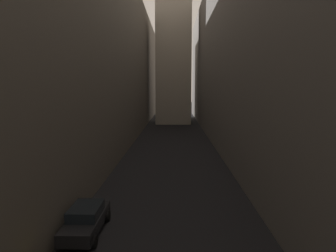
{
  "coord_description": "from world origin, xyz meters",
  "views": [
    {
      "loc": [
        0.31,
        8.98,
        7.72
      ],
      "look_at": [
        0.0,
        23.28,
        5.97
      ],
      "focal_mm": 33.61,
      "sensor_mm": 36.0,
      "label": 1
    }
  ],
  "objects": [
    {
      "name": "ground_plane",
      "position": [
        0.0,
        48.0,
        0.0
      ],
      "size": [
        264.0,
        264.0,
        0.0
      ],
      "primitive_type": "plane",
      "color": "black"
    },
    {
      "name": "parked_car_left_far",
      "position": [
        -4.4,
        24.85,
        0.78
      ],
      "size": [
        1.87,
        4.58,
        1.5
      ],
      "rotation": [
        0.0,
        0.0,
        1.57
      ],
      "color": "black",
      "rests_on": "ground"
    },
    {
      "name": "building_block_right",
      "position": [
        11.48,
        50.0,
        12.33
      ],
      "size": [
        11.97,
        108.0,
        24.65
      ],
      "primitive_type": "cube",
      "color": "slate",
      "rests_on": "ground"
    },
    {
      "name": "building_block_left",
      "position": [
        -11.25,
        50.0,
        11.62
      ],
      "size": [
        11.51,
        108.0,
        23.23
      ],
      "primitive_type": "cube",
      "color": "#60594F",
      "rests_on": "ground"
    }
  ]
}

